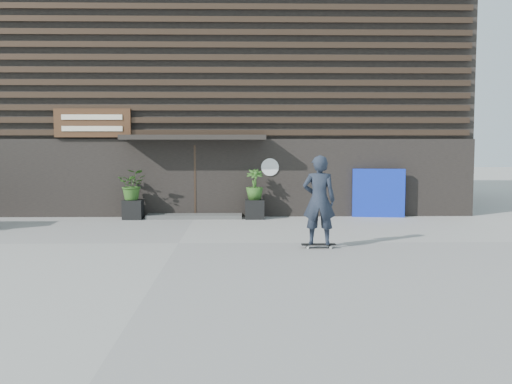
{
  "coord_description": "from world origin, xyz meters",
  "views": [
    {
      "loc": [
        1.56,
        -13.91,
        2.44
      ],
      "look_at": [
        1.88,
        1.44,
        1.1
      ],
      "focal_mm": 41.26,
      "sensor_mm": 36.0,
      "label": 1
    }
  ],
  "objects_px": {
    "planter_pot_left": "(133,209)",
    "planter_pot_right": "(255,209)",
    "skateboarder": "(319,200)",
    "blue_tarp": "(379,193)"
  },
  "relations": [
    {
      "from": "blue_tarp",
      "to": "skateboarder",
      "type": "xyz_separation_m",
      "value": [
        -2.61,
        -5.42,
        0.33
      ]
    },
    {
      "from": "planter_pot_left",
      "to": "planter_pot_right",
      "type": "relative_size",
      "value": 1.0
    },
    {
      "from": "planter_pot_right",
      "to": "blue_tarp",
      "type": "xyz_separation_m",
      "value": [
        3.97,
        0.3,
        0.47
      ]
    },
    {
      "from": "planter_pot_right",
      "to": "skateboarder",
      "type": "relative_size",
      "value": 0.28
    },
    {
      "from": "skateboarder",
      "to": "blue_tarp",
      "type": "bearing_deg",
      "value": 64.29
    },
    {
      "from": "planter_pot_right",
      "to": "blue_tarp",
      "type": "bearing_deg",
      "value": 4.32
    },
    {
      "from": "blue_tarp",
      "to": "skateboarder",
      "type": "height_order",
      "value": "skateboarder"
    },
    {
      "from": "planter_pot_left",
      "to": "skateboarder",
      "type": "bearing_deg",
      "value": -44.73
    },
    {
      "from": "planter_pot_right",
      "to": "blue_tarp",
      "type": "relative_size",
      "value": 0.36
    },
    {
      "from": "planter_pot_left",
      "to": "planter_pot_right",
      "type": "distance_m",
      "value": 3.8
    }
  ]
}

